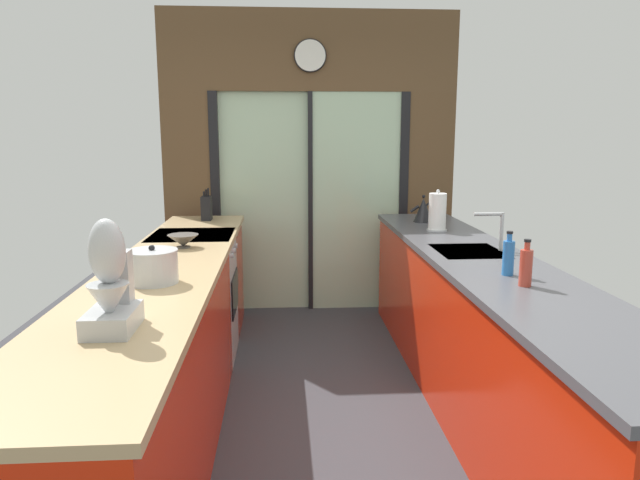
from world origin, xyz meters
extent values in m
cube|color=#38383D|center=(0.00, 0.60, -0.01)|extent=(5.04, 7.60, 0.02)
cube|color=brown|center=(0.00, 2.40, 2.35)|extent=(2.64, 0.08, 0.70)
cube|color=#B2D1AD|center=(-0.42, 2.42, 1.00)|extent=(0.80, 0.02, 2.00)
cube|color=#B2D1AD|center=(0.42, 2.38, 1.00)|extent=(0.80, 0.02, 2.00)
cube|color=black|center=(-0.86, 2.40, 1.00)|extent=(0.08, 0.10, 2.00)
cube|color=black|center=(0.86, 2.40, 1.00)|extent=(0.08, 0.10, 2.00)
cube|color=black|center=(0.00, 2.40, 1.00)|extent=(0.04, 0.10, 2.00)
cube|color=brown|center=(-1.11, 2.40, 1.00)|extent=(0.42, 0.08, 2.00)
cube|color=brown|center=(1.11, 2.40, 1.00)|extent=(0.42, 0.08, 2.00)
cylinder|color=white|center=(0.00, 2.34, 2.30)|extent=(0.27, 0.03, 0.27)
torus|color=black|center=(0.00, 2.34, 2.30)|extent=(0.29, 0.02, 0.29)
cube|color=red|center=(-0.91, -0.33, 0.44)|extent=(0.58, 2.55, 0.88)
cube|color=red|center=(-0.91, 1.88, 0.44)|extent=(0.58, 0.65, 0.88)
cube|color=tan|center=(-0.91, 0.30, 0.90)|extent=(0.62, 3.80, 0.04)
cube|color=red|center=(0.91, 0.30, 0.44)|extent=(0.58, 3.80, 0.88)
cube|color=#4C4C51|center=(0.91, 0.30, 0.90)|extent=(0.62, 3.80, 0.04)
cube|color=#B7BABC|center=(0.89, 0.55, 0.90)|extent=(0.40, 0.48, 0.05)
cylinder|color=#B7BABC|center=(1.09, 0.55, 1.04)|extent=(0.02, 0.02, 0.24)
cylinder|color=#B7BABC|center=(1.00, 0.55, 1.15)|extent=(0.18, 0.02, 0.02)
cube|color=#B7BABC|center=(-0.91, 1.25, 0.44)|extent=(0.58, 0.60, 0.88)
cube|color=black|center=(-0.61, 1.25, 0.48)|extent=(0.01, 0.48, 0.28)
cube|color=black|center=(-0.91, 1.25, 0.91)|extent=(0.58, 0.60, 0.03)
cylinder|color=#B7BABC|center=(-0.61, 1.07, 0.80)|extent=(0.02, 0.04, 0.04)
cylinder|color=#B7BABC|center=(-0.61, 1.25, 0.80)|extent=(0.02, 0.04, 0.04)
cylinder|color=#B7BABC|center=(-0.61, 1.43, 0.80)|extent=(0.02, 0.04, 0.04)
cylinder|color=#514C47|center=(-0.89, 0.77, 0.92)|extent=(0.09, 0.09, 0.01)
cone|color=#514C47|center=(-0.89, 0.77, 0.97)|extent=(0.20, 0.20, 0.08)
cube|color=black|center=(-0.89, 1.95, 1.02)|extent=(0.08, 0.14, 0.20)
cylinder|color=black|center=(-0.91, 1.95, 1.13)|extent=(0.02, 0.02, 0.05)
cylinder|color=black|center=(-0.89, 1.95, 1.14)|extent=(0.02, 0.02, 0.07)
cylinder|color=black|center=(-0.87, 1.95, 1.15)|extent=(0.02, 0.02, 0.08)
cube|color=#B7BABC|center=(-0.89, -0.79, 0.96)|extent=(0.17, 0.26, 0.08)
cube|color=#B7BABC|center=(-0.89, -0.69, 1.10)|extent=(0.10, 0.08, 0.20)
ellipsoid|color=#B7BABC|center=(-0.89, -0.80, 1.22)|extent=(0.13, 0.12, 0.24)
cone|color=#B7BABC|center=(-0.89, -0.82, 1.04)|extent=(0.15, 0.15, 0.13)
cylinder|color=#B7BABC|center=(-0.89, -0.11, 1.00)|extent=(0.24, 0.24, 0.15)
cylinder|color=#B7BABC|center=(-0.89, -0.11, 1.08)|extent=(0.25, 0.25, 0.01)
sphere|color=black|center=(-0.89, -0.11, 1.09)|extent=(0.03, 0.03, 0.03)
cone|color=black|center=(0.89, 1.73, 1.02)|extent=(0.16, 0.16, 0.20)
sphere|color=black|center=(0.89, 1.73, 1.13)|extent=(0.03, 0.03, 0.03)
cylinder|color=black|center=(0.82, 1.73, 1.03)|extent=(0.08, 0.02, 0.07)
torus|color=black|center=(0.96, 1.73, 1.03)|extent=(0.12, 0.01, 0.12)
cylinder|color=#B23D2D|center=(0.89, -0.28, 1.01)|extent=(0.06, 0.06, 0.18)
cylinder|color=#B23D2D|center=(0.89, -0.28, 1.12)|extent=(0.03, 0.03, 0.04)
cylinder|color=black|center=(0.89, -0.28, 1.14)|extent=(0.03, 0.03, 0.01)
cylinder|color=#286BB7|center=(0.89, -0.07, 1.01)|extent=(0.06, 0.06, 0.18)
cylinder|color=#286BB7|center=(0.89, -0.07, 1.12)|extent=(0.03, 0.03, 0.04)
cylinder|color=black|center=(0.89, -0.07, 1.14)|extent=(0.03, 0.03, 0.01)
cylinder|color=#B7BABC|center=(0.89, 1.30, 0.93)|extent=(0.15, 0.15, 0.01)
cylinder|color=white|center=(0.89, 1.30, 1.07)|extent=(0.13, 0.13, 0.27)
sphere|color=#B7BABC|center=(0.89, 1.30, 1.21)|extent=(0.03, 0.03, 0.03)
camera|label=1|loc=(-0.26, -2.87, 1.64)|focal=32.30mm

